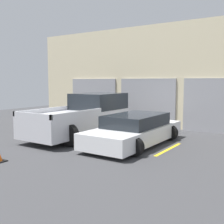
# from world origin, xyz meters

# --- Properties ---
(ground_plane) EXTENTS (28.00, 28.00, 0.00)m
(ground_plane) POSITION_xyz_m (0.00, 0.00, 0.00)
(ground_plane) COLOR #3D3D3F
(shophouse_building) EXTENTS (14.98, 0.68, 5.21)m
(shophouse_building) POSITION_xyz_m (-0.01, 3.29, 2.55)
(shophouse_building) COLOR beige
(shophouse_building) RESTS_ON ground
(pickup_truck) EXTENTS (2.57, 5.13, 1.81)m
(pickup_truck) POSITION_xyz_m (-1.35, -0.79, 0.84)
(pickup_truck) COLOR silver
(pickup_truck) RESTS_ON ground
(sedan_white) EXTENTS (2.23, 4.71, 1.14)m
(sedan_white) POSITION_xyz_m (1.35, -1.10, 0.54)
(sedan_white) COLOR white
(sedan_white) RESTS_ON ground
(parking_stripe_far_left) EXTENTS (0.12, 2.20, 0.01)m
(parking_stripe_far_left) POSITION_xyz_m (-2.70, -1.13, 0.00)
(parking_stripe_far_left) COLOR gold
(parking_stripe_far_left) RESTS_ON ground
(parking_stripe_left) EXTENTS (0.12, 2.20, 0.01)m
(parking_stripe_left) POSITION_xyz_m (0.00, -1.13, 0.00)
(parking_stripe_left) COLOR gold
(parking_stripe_left) RESTS_ON ground
(parking_stripe_centre) EXTENTS (0.12, 2.20, 0.01)m
(parking_stripe_centre) POSITION_xyz_m (2.70, -1.13, 0.00)
(parking_stripe_centre) COLOR gold
(parking_stripe_centre) RESTS_ON ground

